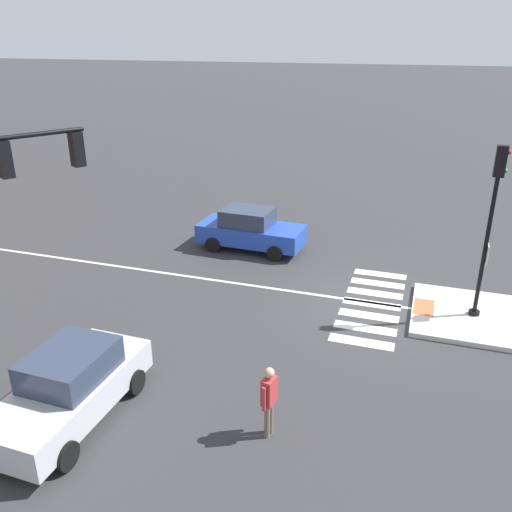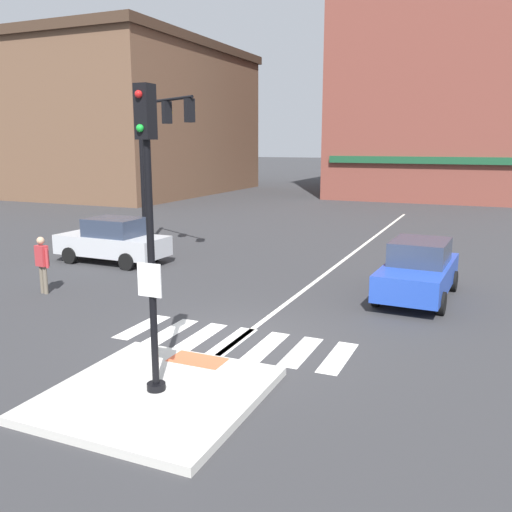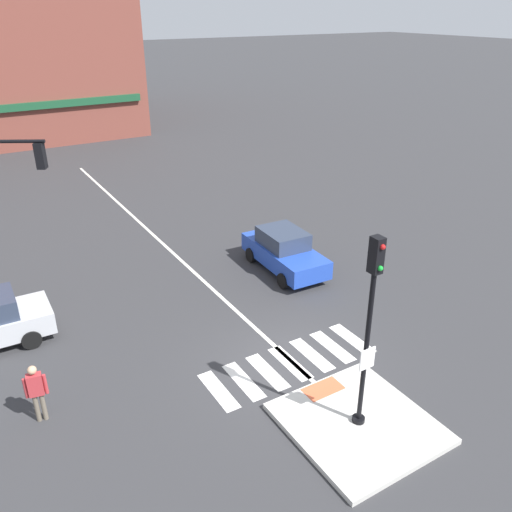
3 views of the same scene
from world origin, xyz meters
The scene contains 18 objects.
ground_plane centered at (0.00, 0.00, 0.00)m, with size 300.00×300.00×0.00m, color #333335.
traffic_island centered at (0.00, -2.94, 0.07)m, with size 3.42×3.56×0.15m, color beige.
tactile_pad_front centered at (0.00, -1.51, 0.15)m, with size 1.10×0.60×0.01m, color #DB5B38.
signal_pole centered at (0.00, -2.95, 3.17)m, with size 0.44×0.38×5.03m.
crosswalk_stripe_a centered at (-2.39, 0.06, 0.00)m, with size 0.44×1.80×0.01m, color silver.
crosswalk_stripe_b centered at (-1.59, 0.06, 0.00)m, with size 0.44×1.80×0.01m, color silver.
crosswalk_stripe_c centered at (-0.80, 0.06, 0.00)m, with size 0.44×1.80×0.01m, color silver.
crosswalk_stripe_d centered at (0.00, 0.06, 0.00)m, with size 0.44×1.80×0.01m, color silver.
crosswalk_stripe_e centered at (0.80, 0.06, 0.00)m, with size 0.44×1.80×0.01m, color silver.
crosswalk_stripe_f centered at (1.59, 0.06, 0.00)m, with size 0.44×1.80×0.01m, color silver.
crosswalk_stripe_g centered at (2.39, 0.06, 0.00)m, with size 0.44×1.80×0.01m, color silver.
lane_centre_line centered at (0.08, 10.00, 0.00)m, with size 0.14×28.00×0.01m, color silver.
traffic_light_mast centered at (-7.10, 8.02, 4.22)m, with size 3.70×2.21×6.09m.
building_corner_left centered at (0.08, 40.75, 11.12)m, with size 15.17×21.03×22.20m.
building_corner_right centered at (-24.59, 30.48, 6.24)m, with size 15.87×21.21×12.43m.
car_blue_eastbound_mid centered at (3.27, 5.24, 0.81)m, with size 1.98×4.17×1.64m.
car_silver_cross_left centered at (-7.56, 5.67, 0.81)m, with size 4.14×1.91×1.64m.
pedestrian_at_curb_left centered at (-6.74, 1.41, 0.98)m, with size 0.54×0.28×1.67m.
Camera 2 is at (5.04, -10.26, 4.29)m, focal length 38.47 mm.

